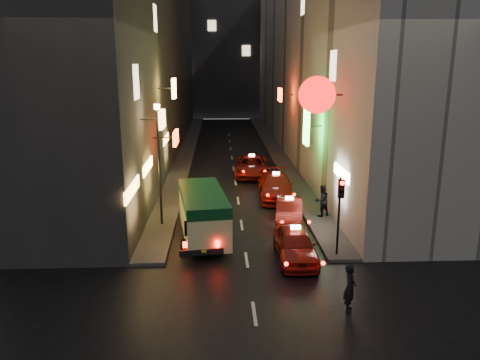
{
  "coord_description": "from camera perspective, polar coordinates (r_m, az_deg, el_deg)",
  "views": [
    {
      "loc": [
        -1.15,
        -10.43,
        8.42
      ],
      "look_at": [
        -0.09,
        13.0,
        2.47
      ],
      "focal_mm": 35.0,
      "sensor_mm": 36.0,
      "label": 1
    }
  ],
  "objects": [
    {
      "name": "minibus",
      "position": [
        22.57,
        -4.53,
        -3.61
      ],
      "size": [
        2.72,
        5.84,
        2.41
      ],
      "color": "#F7F79A",
      "rests_on": "ground"
    },
    {
      "name": "sidewalk_left",
      "position": [
        45.31,
        -6.49,
        3.53
      ],
      "size": [
        1.5,
        52.0,
        0.15
      ],
      "primitive_type": "cube",
      "color": "#4C4947",
      "rests_on": "ground"
    },
    {
      "name": "building_far",
      "position": [
        76.48,
        -1.81,
        16.16
      ],
      "size": [
        30.0,
        10.0,
        22.0
      ],
      "primitive_type": "cube",
      "color": "#37373C",
      "rests_on": "ground"
    },
    {
      "name": "taxi_near",
      "position": [
        20.64,
        6.74,
        -7.49
      ],
      "size": [
        2.1,
        5.11,
        1.79
      ],
      "color": "maroon",
      "rests_on": "ground"
    },
    {
      "name": "pedestrian_crossing",
      "position": [
        16.87,
        13.28,
        -12.33
      ],
      "size": [
        0.58,
        0.74,
        1.96
      ],
      "primitive_type": "imported",
      "rotation": [
        0.0,
        0.0,
        1.28
      ],
      "color": "black",
      "rests_on": "ground"
    },
    {
      "name": "lamp_post",
      "position": [
        24.09,
        -9.84,
        2.78
      ],
      "size": [
        0.28,
        0.28,
        6.22
      ],
      "color": "black",
      "rests_on": "sidewalk_left"
    },
    {
      "name": "traffic_light",
      "position": [
        20.41,
        12.13,
        -2.4
      ],
      "size": [
        0.26,
        0.43,
        3.5
      ],
      "color": "black",
      "rests_on": "sidewalk_right"
    },
    {
      "name": "taxi_second",
      "position": [
        25.19,
        6.01,
        -3.57
      ],
      "size": [
        2.63,
        4.95,
        1.67
      ],
      "color": "maroon",
      "rests_on": "ground"
    },
    {
      "name": "building_left",
      "position": [
        44.96,
        -11.75,
        14.68
      ],
      "size": [
        7.42,
        52.13,
        18.0
      ],
      "color": "#353330",
      "rests_on": "ground"
    },
    {
      "name": "taxi_third",
      "position": [
        29.71,
        4.39,
        -0.52
      ],
      "size": [
        2.5,
        5.61,
        1.92
      ],
      "color": "maroon",
      "rests_on": "ground"
    },
    {
      "name": "taxi_far",
      "position": [
        35.46,
        1.44,
        1.93
      ],
      "size": [
        2.67,
        5.6,
        1.9
      ],
      "color": "maroon",
      "rests_on": "ground"
    },
    {
      "name": "sidewalk_right",
      "position": [
        45.53,
        4.27,
        3.63
      ],
      "size": [
        1.5,
        52.0,
        0.15
      ],
      "primitive_type": "cube",
      "color": "#4C4947",
      "rests_on": "ground"
    },
    {
      "name": "pedestrian_sidewalk",
      "position": [
        25.97,
        9.96,
        -2.24
      ],
      "size": [
        0.88,
        0.75,
        2.0
      ],
      "primitive_type": "imported",
      "rotation": [
        0.0,
        0.0,
        3.58
      ],
      "color": "black",
      "rests_on": "sidewalk_right"
    },
    {
      "name": "building_right",
      "position": [
        45.36,
        9.35,
        14.78
      ],
      "size": [
        8.2,
        52.0,
        18.0
      ],
      "color": "#B3ACA4",
      "rests_on": "ground"
    }
  ]
}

